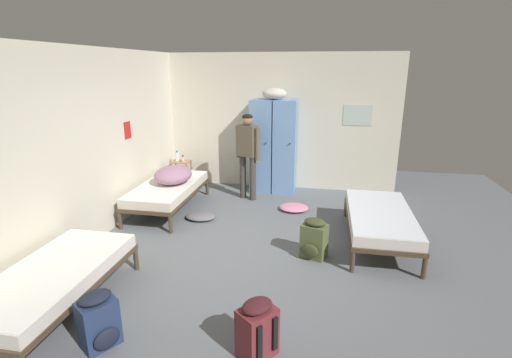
{
  "coord_description": "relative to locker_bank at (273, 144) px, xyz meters",
  "views": [
    {
      "loc": [
        0.91,
        -4.63,
        2.46
      ],
      "look_at": [
        0.0,
        0.29,
        0.95
      ],
      "focal_mm": 26.2,
      "sensor_mm": 36.0,
      "label": 1
    }
  ],
  "objects": [
    {
      "name": "shelf_unit",
      "position": [
        -1.93,
        -0.15,
        -0.62
      ],
      "size": [
        0.38,
        0.3,
        0.57
      ],
      "color": "#99704C",
      "rests_on": "ground_plane"
    },
    {
      "name": "bed_left_front",
      "position": [
        -1.68,
        -4.35,
        -0.59
      ],
      "size": [
        0.9,
        1.9,
        0.49
      ],
      "color": "#473828",
      "rests_on": "ground_plane"
    },
    {
      "name": "bed_right",
      "position": [
        1.84,
        -2.08,
        -0.59
      ],
      "size": [
        0.9,
        1.9,
        0.49
      ],
      "color": "#473828",
      "rests_on": "ground_plane"
    },
    {
      "name": "backpack_olive",
      "position": [
        0.93,
        -2.69,
        -0.71
      ],
      "size": [
        0.38,
        0.4,
        0.55
      ],
      "color": "#566038",
      "rests_on": "ground_plane"
    },
    {
      "name": "locker_bank",
      "position": [
        0.0,
        0.0,
        0.0
      ],
      "size": [
        0.9,
        0.55,
        2.07
      ],
      "color": "#6B93C6",
      "rests_on": "ground_plane"
    },
    {
      "name": "lotion_bottle",
      "position": [
        -1.86,
        -0.19,
        -0.34
      ],
      "size": [
        0.06,
        0.06,
        0.14
      ],
      "color": "beige",
      "rests_on": "shelf_unit"
    },
    {
      "name": "ground_plane",
      "position": [
        0.08,
        -2.65,
        -0.97
      ],
      "size": [
        9.37,
        9.37,
        0.0
      ],
      "primitive_type": "plane",
      "color": "slate"
    },
    {
      "name": "clothes_pile_grey",
      "position": [
        -0.98,
        -1.73,
        -0.92
      ],
      "size": [
        0.5,
        0.38,
        0.1
      ],
      "color": "slate",
      "rests_on": "ground_plane"
    },
    {
      "name": "person_traveler",
      "position": [
        -0.41,
        -0.58,
        0.02
      ],
      "size": [
        0.48,
        0.33,
        1.63
      ],
      "color": "#3D3833",
      "rests_on": "ground_plane"
    },
    {
      "name": "bed_left_rear",
      "position": [
        -1.68,
        -1.42,
        -0.59
      ],
      "size": [
        0.9,
        1.9,
        0.49
      ],
      "color": "#473828",
      "rests_on": "ground_plane"
    },
    {
      "name": "backpack_navy",
      "position": [
        -0.92,
        -4.73,
        -0.71
      ],
      "size": [
        0.41,
        0.41,
        0.55
      ],
      "color": "navy",
      "rests_on": "ground_plane"
    },
    {
      "name": "clothes_pile_pink",
      "position": [
        0.52,
        -1.03,
        -0.92
      ],
      "size": [
        0.52,
        0.44,
        0.1
      ],
      "color": "pink",
      "rests_on": "ground_plane"
    },
    {
      "name": "room_backdrop",
      "position": [
        -1.21,
        -1.32,
        0.4
      ],
      "size": [
        4.73,
        5.92,
        2.73
      ],
      "color": "beige",
      "rests_on": "ground_plane"
    },
    {
      "name": "backpack_maroon",
      "position": [
        0.5,
        -4.57,
        -0.71
      ],
      "size": [
        0.42,
        0.41,
        0.55
      ],
      "color": "maroon",
      "rests_on": "ground_plane"
    },
    {
      "name": "bedding_heap",
      "position": [
        -1.58,
        -1.36,
        -0.33
      ],
      "size": [
        0.64,
        0.75,
        0.3
      ],
      "color": "gray",
      "rests_on": "bed_left_rear"
    },
    {
      "name": "water_bottle",
      "position": [
        -2.01,
        -0.13,
        -0.3
      ],
      "size": [
        0.07,
        0.07,
        0.22
      ],
      "color": "white",
      "rests_on": "shelf_unit"
    }
  ]
}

